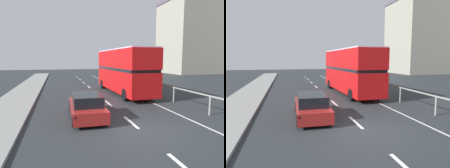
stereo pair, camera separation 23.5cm
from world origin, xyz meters
TOP-DOWN VIEW (x-y plane):
  - ground_plane at (0.00, 0.00)m, footprint 75.22×120.00m
  - lane_paint_markings at (2.05, 8.81)m, footprint 3.45×46.00m
  - bridge_side_railing at (5.01, 9.00)m, footprint 0.10×42.00m
  - distant_building_block at (30.67, 34.39)m, footprint 18.22×12.09m
  - double_decker_bus_red at (2.56, 10.21)m, footprint 2.79×10.36m
  - hatchback_car_near at (-2.14, 2.86)m, footprint 1.88×4.48m

SIDE VIEW (x-z plane):
  - ground_plane at x=0.00m, z-range -0.10..0.00m
  - lane_paint_markings at x=2.05m, z-range 0.00..0.01m
  - hatchback_car_near at x=-2.14m, z-range -0.03..1.35m
  - bridge_side_railing at x=5.01m, z-range 0.37..1.57m
  - double_decker_bus_red at x=2.56m, z-range 0.15..4.44m
  - distant_building_block at x=30.67m, z-range 0.02..17.54m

